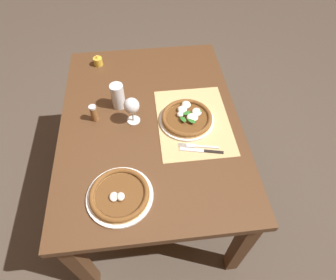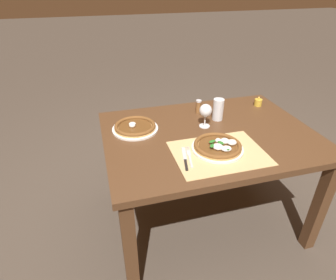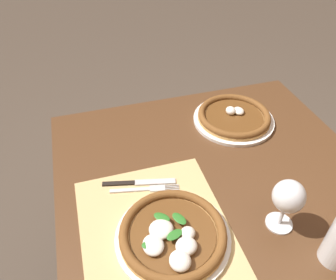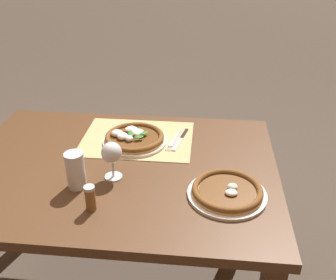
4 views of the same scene
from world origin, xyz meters
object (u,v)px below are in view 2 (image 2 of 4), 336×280
(pepper_shaker, at_px, (198,107))
(pizza_near, at_px, (218,146))
(pizza_far, at_px, (135,127))
(fork, at_px, (189,156))
(knife, at_px, (185,158))
(wine_glass, at_px, (205,112))
(pint_glass, at_px, (218,110))
(votive_candle, at_px, (258,103))

(pepper_shaker, bearing_deg, pizza_near, -97.64)
(pizza_near, relative_size, pizza_far, 1.00)
(pizza_near, relative_size, pepper_shaker, 3.00)
(fork, height_order, knife, knife)
(wine_glass, relative_size, knife, 0.73)
(pizza_far, height_order, knife, pizza_far)
(pizza_near, distance_m, pizza_far, 0.54)
(pizza_far, height_order, pepper_shaker, pepper_shaker)
(pizza_near, height_order, pepper_shaker, pepper_shaker)
(pint_glass, relative_size, votive_candle, 2.01)
(wine_glass, height_order, votive_candle, wine_glass)
(pizza_far, distance_m, fork, 0.45)
(pizza_near, bearing_deg, pint_glass, 66.50)
(wine_glass, bearing_deg, pizza_far, 170.23)
(pepper_shaker, bearing_deg, wine_glass, -99.31)
(pizza_near, bearing_deg, pepper_shaker, 82.36)
(pizza_near, distance_m, pint_glass, 0.39)
(pizza_near, relative_size, fork, 1.46)
(wine_glass, height_order, fork, wine_glass)
(pint_glass, xyz_separation_m, pepper_shaker, (-0.09, 0.13, -0.02))
(pizza_far, distance_m, pepper_shaker, 0.49)
(knife, bearing_deg, wine_glass, 53.23)
(pint_glass, height_order, fork, pint_glass)
(votive_candle, height_order, pepper_shaker, pepper_shaker)
(fork, relative_size, votive_candle, 2.77)
(pint_glass, height_order, knife, pint_glass)
(pizza_far, height_order, fork, pizza_far)
(fork, height_order, votive_candle, votive_candle)
(wine_glass, bearing_deg, pint_glass, 30.94)
(pizza_near, distance_m, wine_glass, 0.30)
(wine_glass, distance_m, knife, 0.41)
(pizza_far, bearing_deg, votive_candle, 7.64)
(pizza_far, bearing_deg, wine_glass, -9.77)
(pizza_near, height_order, knife, pizza_near)
(pizza_near, height_order, wine_glass, wine_glass)
(pepper_shaker, bearing_deg, pizza_far, -165.14)
(pizza_near, height_order, pint_glass, pint_glass)
(wine_glass, distance_m, pint_glass, 0.15)
(fork, bearing_deg, wine_glass, 55.83)
(votive_candle, bearing_deg, knife, -145.03)
(knife, distance_m, votive_candle, 0.92)
(votive_candle, bearing_deg, pint_glass, -161.45)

